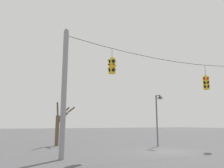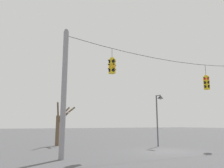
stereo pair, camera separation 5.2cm
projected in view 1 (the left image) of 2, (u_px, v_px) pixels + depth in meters
name	position (u px, v px, depth m)	size (l,w,h in m)	color
ground_plane	(166.00, 151.00, 15.57)	(200.00, 200.00, 0.00)	#4C4C4F
utility_pole_left	(64.00, 91.00, 12.50)	(0.31, 0.31, 7.58)	gray
span_wire	(165.00, 58.00, 16.54)	(15.29, 0.03, 0.48)	black
traffic_light_near_left_pole	(112.00, 66.00, 14.26)	(0.58, 0.58, 1.71)	yellow
traffic_light_near_right_pole	(206.00, 83.00, 18.24)	(0.58, 0.58, 2.10)	yellow
street_lamp	(159.00, 107.00, 19.25)	(0.51, 0.87, 4.48)	#515156
bare_tree	(59.00, 125.00, 19.77)	(2.09, 1.41, 3.83)	brown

